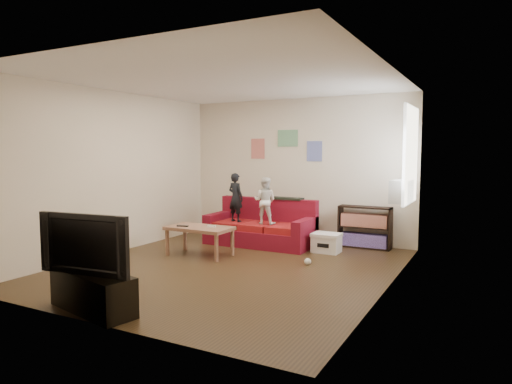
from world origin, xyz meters
The scene contains 17 objects.
room_shell centered at (0.00, 0.00, 1.35)m, with size 4.52×5.02×2.72m.
sofa centered at (-0.37, 1.72, 0.29)m, with size 1.94×0.89×0.85m.
child_a centered at (-0.82, 1.55, 0.85)m, with size 0.33×0.21×0.90m, color black.
child_b centered at (-0.22, 1.55, 0.83)m, with size 0.41×0.32×0.84m, color white.
coffee_table centered at (-0.84, 0.43, 0.41)m, with size 1.06×0.58×0.48m.
remote centered at (-1.09, 0.31, 0.49)m, with size 0.19×0.05×0.02m, color black.
game_controller centered at (-0.64, 0.48, 0.49)m, with size 0.14×0.04×0.03m, color white.
bookshelf centered at (1.38, 2.30, 0.33)m, with size 0.92×0.28×0.73m.
window centered at (2.22, 1.65, 1.64)m, with size 0.04×1.08×1.48m, color white.
ac_unit centered at (2.10, 1.65, 1.08)m, with size 0.28×0.55×0.35m, color #B7B2A3.
artwork_left centered at (-0.85, 2.48, 1.75)m, with size 0.30×0.01×0.40m, color #D87266.
artwork_center centered at (-0.20, 2.48, 1.95)m, with size 0.42×0.01×0.32m, color #72B27F.
artwork_right centered at (0.35, 2.48, 1.70)m, with size 0.30×0.01×0.38m, color #727FCC.
file_box centered at (0.91, 1.63, 0.16)m, with size 0.47×0.36×0.32m.
tv_stand centered at (-0.35, -2.25, 0.21)m, with size 1.13×0.38×0.42m, color black.
television centered at (-0.35, -2.25, 0.74)m, with size 1.11×0.15×0.64m, color black.
tissue centered at (0.94, 0.68, 0.05)m, with size 0.10×0.10×0.10m, color white.
Camera 1 is at (3.40, -5.62, 1.70)m, focal length 32.00 mm.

